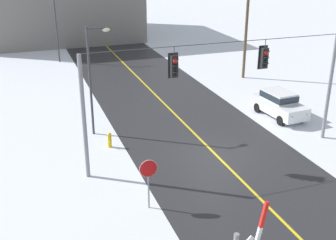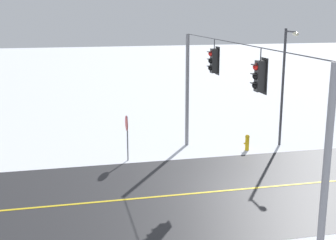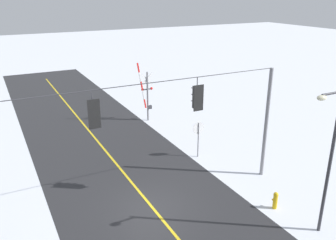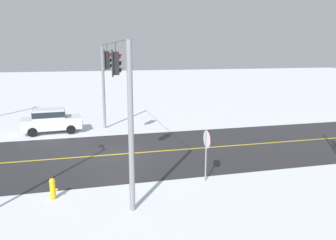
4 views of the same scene
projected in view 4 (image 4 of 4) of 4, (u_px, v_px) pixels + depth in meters
ground_plane at (114, 155)px, 19.27m from camera, size 160.00×160.00×0.00m
signal_span at (112, 84)px, 18.46m from camera, size 14.20×0.47×6.22m
stop_sign at (207, 144)px, 15.11m from camera, size 0.80×0.09×2.35m
parked_car_white at (51, 120)px, 24.20m from camera, size 2.06×4.30×1.74m
fire_hydrant at (53, 188)px, 13.46m from camera, size 0.24×0.31×0.88m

